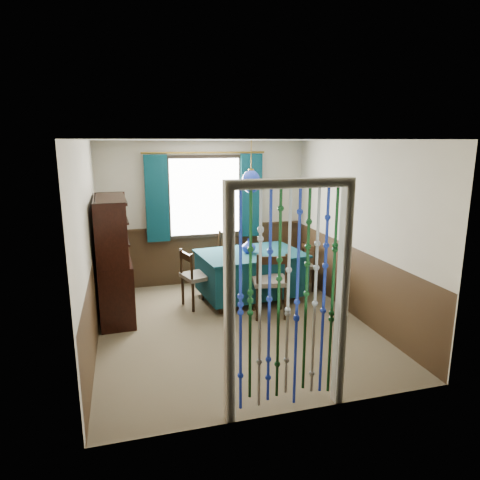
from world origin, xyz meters
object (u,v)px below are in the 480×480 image
object	(u,v)px
chair_near	(270,282)
chair_right	(302,266)
bowl_shelf	(116,238)
sideboard	(114,275)
chair_left	(196,277)
pendant_lamp	(251,181)
vase_table	(249,246)
chair_far	(234,257)
dining_table	(250,272)
vase_sideboard	(117,246)

from	to	relation	value
chair_near	chair_right	world-z (taller)	chair_near
chair_right	bowl_shelf	bearing A→B (deg)	87.64
sideboard	bowl_shelf	size ratio (longest dim) A/B	7.98
chair_left	chair_right	size ratio (longest dim) A/B	1.10
pendant_lamp	sideboard	bearing A→B (deg)	-177.28
chair_left	chair_right	xyz separation A→B (m)	(1.85, 0.24, -0.04)
chair_near	sideboard	size ratio (longest dim) A/B	0.56
chair_left	bowl_shelf	world-z (taller)	bowl_shelf
chair_left	vase_table	distance (m)	0.95
chair_left	pendant_lamp	world-z (taller)	pendant_lamp
vase_table	chair_right	bearing A→B (deg)	9.18
chair_near	chair_right	bearing A→B (deg)	55.09
sideboard	pendant_lamp	bearing A→B (deg)	0.66
chair_far	chair_right	size ratio (longest dim) A/B	1.21
dining_table	vase_sideboard	size ratio (longest dim) A/B	8.45
dining_table	vase_sideboard	bearing A→B (deg)	167.96
chair_right	vase_table	bearing A→B (deg)	86.62
chair_left	dining_table	bearing A→B (deg)	78.67
chair_far	vase_table	world-z (taller)	vase_table
vase_table	pendant_lamp	bearing A→B (deg)	16.38
chair_left	chair_right	distance (m)	1.87
bowl_shelf	vase_sideboard	distance (m)	0.63
dining_table	chair_left	bearing A→B (deg)	178.89
dining_table	chair_near	size ratio (longest dim) A/B	1.76
vase_table	bowl_shelf	distance (m)	2.05
chair_far	bowl_shelf	world-z (taller)	bowl_shelf
chair_far	bowl_shelf	bearing A→B (deg)	23.03
chair_far	chair_right	world-z (taller)	chair_far
chair_near	vase_table	size ratio (longest dim) A/B	4.70
pendant_lamp	bowl_shelf	distance (m)	2.17
sideboard	vase_table	world-z (taller)	sideboard
pendant_lamp	bowl_shelf	xyz separation A→B (m)	(-2.02, -0.39, -0.68)
pendant_lamp	vase_sideboard	bearing A→B (deg)	174.59
sideboard	bowl_shelf	world-z (taller)	sideboard
dining_table	vase_table	bearing A→B (deg)	-170.24
sideboard	vase_table	xyz separation A→B (m)	(2.04, 0.09, 0.27)
chair_right	vase_sideboard	world-z (taller)	vase_sideboard
chair_right	pendant_lamp	bearing A→B (deg)	86.35
sideboard	chair_near	bearing A→B (deg)	-18.77
chair_left	vase_table	size ratio (longest dim) A/B	4.32
chair_far	sideboard	distance (m)	2.14
chair_near	dining_table	bearing A→B (deg)	105.12
chair_near	chair_far	distance (m)	1.44
chair_near	chair_left	xyz separation A→B (m)	(-0.96, 0.66, -0.04)
sideboard	pendant_lamp	xyz separation A→B (m)	(2.08, 0.10, 1.29)
chair_left	sideboard	xyz separation A→B (m)	(-1.18, -0.01, 0.12)
chair_near	chair_right	size ratio (longest dim) A/B	1.20
chair_left	chair_far	bearing A→B (deg)	117.02
chair_near	chair_left	distance (m)	1.17
chair_near	chair_far	size ratio (longest dim) A/B	1.00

